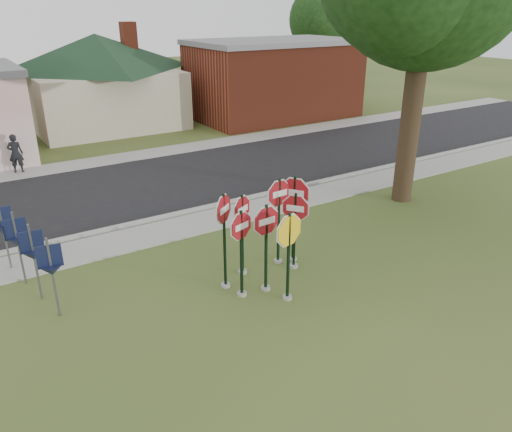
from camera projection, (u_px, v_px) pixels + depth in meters
ground at (296, 302)px, 12.17m from camera, size 120.00×120.00×0.00m
sidewalk_near at (196, 224)px, 16.42m from camera, size 60.00×1.60×0.06m
road at (146, 186)px, 19.92m from camera, size 60.00×7.00×0.04m
sidewalk_far at (112, 160)px, 23.25m from camera, size 60.00×1.60×0.06m
curb at (183, 213)px, 17.18m from camera, size 60.00×0.20×0.14m
stop_sign_center at (266, 237)px, 12.11m from camera, size 1.03×0.24×2.42m
stop_sign_yellow at (289, 245)px, 11.72m from camera, size 1.10×0.24×2.40m
stop_sign_left at (241, 244)px, 11.88m from camera, size 0.93×0.30×2.37m
stop_sign_right at (295, 222)px, 13.24m from camera, size 0.65×0.81×2.27m
stop_sign_back_right at (279, 210)px, 13.41m from camera, size 1.03×0.24×2.59m
stop_sign_back_left at (242, 225)px, 12.92m from camera, size 0.89×0.45×2.35m
stop_sign_far_right at (294, 206)px, 13.51m from camera, size 0.66×0.97×2.62m
stop_sign_far_left at (224, 229)px, 12.19m from camera, size 0.83×0.58×2.65m
route_sign_row at (17, 241)px, 12.51m from camera, size 1.43×4.63×2.00m
building_house at (97, 62)px, 28.81m from camera, size 11.60×11.60×6.20m
building_brick at (274, 78)px, 31.53m from camera, size 10.20×6.20×4.75m
bg_tree_right at (323, 20)px, 41.08m from camera, size 5.60×5.60×8.40m
pedestrian at (16, 153)px, 21.10m from camera, size 0.70×0.57×1.66m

